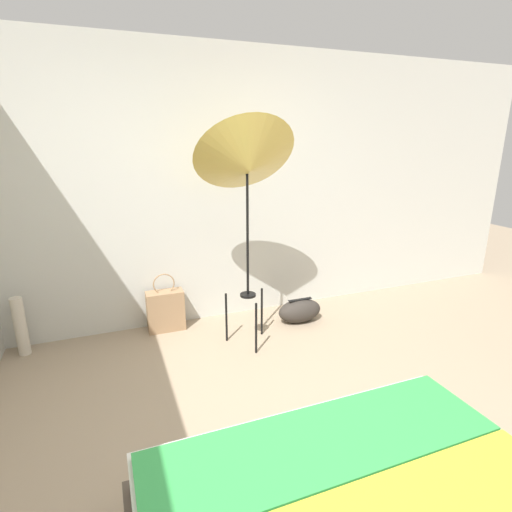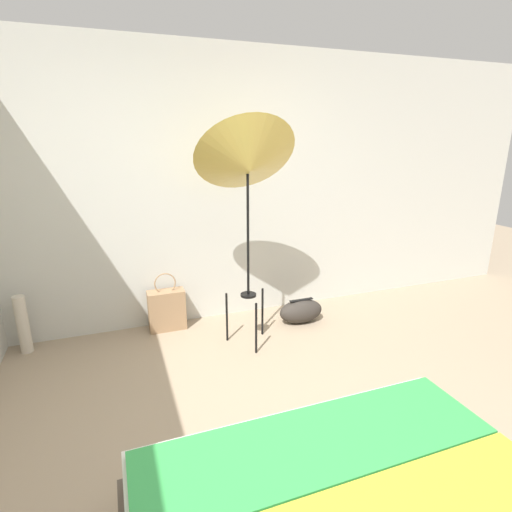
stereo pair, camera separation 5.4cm
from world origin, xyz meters
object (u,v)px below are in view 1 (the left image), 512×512
Objects in this scene: duffel_bag at (300,311)px; paper_roll at (20,326)px; tote_bag at (166,310)px; photo_umbrella at (247,164)px.

paper_roll is (-2.48, 0.29, 0.14)m from duffel_bag.
paper_roll is (-1.21, -0.02, 0.06)m from tote_bag.
duffel_bag is (1.27, -0.31, -0.08)m from tote_bag.
paper_roll is at bearing 164.88° from photo_umbrella.
duffel_bag is at bearing 18.67° from photo_umbrella.
duffel_bag is 0.87× the size of paper_roll.
duffel_bag is at bearing -13.69° from tote_bag.
tote_bag is (-0.65, 0.52, -1.38)m from photo_umbrella.
photo_umbrella is at bearing -161.33° from duffel_bag.
tote_bag is 1.10× the size of paper_roll.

